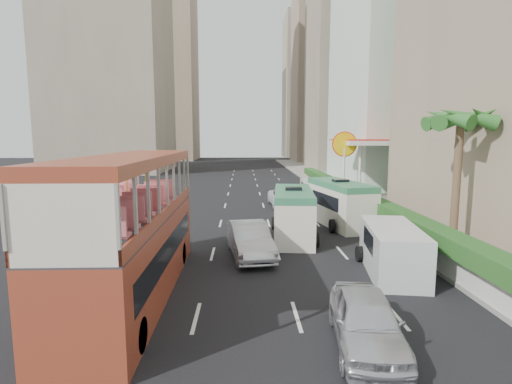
{
  "coord_description": "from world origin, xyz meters",
  "views": [
    {
      "loc": [
        -2.09,
        -14.03,
        5.67
      ],
      "look_at": [
        -1.5,
        4.0,
        3.2
      ],
      "focal_mm": 28.0,
      "sensor_mm": 36.0,
      "label": 1
    }
  ],
  "objects_px": {
    "double_decker_bus": "(134,226)",
    "minibus_far": "(340,203)",
    "car_silver_lane_b": "(365,346)",
    "car_silver_lane_a": "(250,256)",
    "van_asset": "(284,206)",
    "shell_station": "(372,169)",
    "palm_tree": "(456,187)",
    "panel_van_near": "(392,250)",
    "panel_van_far": "(312,191)",
    "minibus_near": "(293,214)"
  },
  "relations": [
    {
      "from": "palm_tree",
      "to": "panel_van_near",
      "type": "bearing_deg",
      "value": -151.51
    },
    {
      "from": "double_decker_bus",
      "to": "palm_tree",
      "type": "relative_size",
      "value": 1.72
    },
    {
      "from": "shell_station",
      "to": "car_silver_lane_a",
      "type": "bearing_deg",
      "value": -122.63
    },
    {
      "from": "minibus_far",
      "to": "panel_van_near",
      "type": "bearing_deg",
      "value": -101.18
    },
    {
      "from": "double_decker_bus",
      "to": "minibus_far",
      "type": "height_order",
      "value": "double_decker_bus"
    },
    {
      "from": "panel_van_near",
      "to": "van_asset",
      "type": "bearing_deg",
      "value": 108.07
    },
    {
      "from": "minibus_near",
      "to": "minibus_far",
      "type": "distance_m",
      "value": 4.78
    },
    {
      "from": "panel_van_near",
      "to": "panel_van_far",
      "type": "xyz_separation_m",
      "value": [
        0.01,
        19.41,
        -0.09
      ]
    },
    {
      "from": "car_silver_lane_b",
      "to": "panel_van_near",
      "type": "height_order",
      "value": "panel_van_near"
    },
    {
      "from": "minibus_far",
      "to": "palm_tree",
      "type": "distance_m",
      "value": 8.42
    },
    {
      "from": "double_decker_bus",
      "to": "car_silver_lane_b",
      "type": "xyz_separation_m",
      "value": [
        7.23,
        -3.9,
        -2.53
      ]
    },
    {
      "from": "panel_van_near",
      "to": "palm_tree",
      "type": "distance_m",
      "value": 4.78
    },
    {
      "from": "car_silver_lane_a",
      "to": "minibus_near",
      "type": "distance_m",
      "value": 4.53
    },
    {
      "from": "double_decker_bus",
      "to": "shell_station",
      "type": "xyz_separation_m",
      "value": [
        16.0,
        23.0,
        0.22
      ]
    },
    {
      "from": "shell_station",
      "to": "van_asset",
      "type": "bearing_deg",
      "value": -153.82
    },
    {
      "from": "car_silver_lane_b",
      "to": "panel_van_near",
      "type": "relative_size",
      "value": 0.88
    },
    {
      "from": "car_silver_lane_b",
      "to": "van_asset",
      "type": "relative_size",
      "value": 0.86
    },
    {
      "from": "car_silver_lane_a",
      "to": "minibus_near",
      "type": "xyz_separation_m",
      "value": [
        2.54,
        3.49,
        1.37
      ]
    },
    {
      "from": "minibus_near",
      "to": "palm_tree",
      "type": "distance_m",
      "value": 8.39
    },
    {
      "from": "panel_van_near",
      "to": "palm_tree",
      "type": "bearing_deg",
      "value": 37.07
    },
    {
      "from": "minibus_near",
      "to": "panel_van_far",
      "type": "xyz_separation_m",
      "value": [
        3.43,
        13.36,
        -0.47
      ]
    },
    {
      "from": "car_silver_lane_b",
      "to": "palm_tree",
      "type": "bearing_deg",
      "value": 57.02
    },
    {
      "from": "van_asset",
      "to": "palm_tree",
      "type": "relative_size",
      "value": 0.79
    },
    {
      "from": "car_silver_lane_a",
      "to": "palm_tree",
      "type": "distance_m",
      "value": 10.19
    },
    {
      "from": "car_silver_lane_a",
      "to": "palm_tree",
      "type": "xyz_separation_m",
      "value": [
        9.59,
        -0.58,
        3.38
      ]
    },
    {
      "from": "van_asset",
      "to": "car_silver_lane_a",
      "type": "bearing_deg",
      "value": -105.76
    },
    {
      "from": "car_silver_lane_a",
      "to": "van_asset",
      "type": "xyz_separation_m",
      "value": [
        3.16,
        14.18,
        0.0
      ]
    },
    {
      "from": "minibus_near",
      "to": "shell_station",
      "type": "bearing_deg",
      "value": 63.6
    },
    {
      "from": "car_silver_lane_a",
      "to": "panel_van_far",
      "type": "relative_size",
      "value": 1.09
    },
    {
      "from": "minibus_far",
      "to": "panel_van_near",
      "type": "relative_size",
      "value": 1.29
    },
    {
      "from": "car_silver_lane_a",
      "to": "van_asset",
      "type": "height_order",
      "value": "car_silver_lane_a"
    },
    {
      "from": "car_silver_lane_b",
      "to": "shell_station",
      "type": "distance_m",
      "value": 28.42
    },
    {
      "from": "shell_station",
      "to": "palm_tree",
      "type": "bearing_deg",
      "value": -96.6
    },
    {
      "from": "car_silver_lane_b",
      "to": "palm_tree",
      "type": "xyz_separation_m",
      "value": [
        6.57,
        7.9,
        3.38
      ]
    },
    {
      "from": "van_asset",
      "to": "double_decker_bus",
      "type": "bearing_deg",
      "value": -114.65
    },
    {
      "from": "car_silver_lane_a",
      "to": "car_silver_lane_b",
      "type": "xyz_separation_m",
      "value": [
        3.03,
        -8.48,
        0.0
      ]
    },
    {
      "from": "panel_van_near",
      "to": "palm_tree",
      "type": "relative_size",
      "value": 0.78
    },
    {
      "from": "panel_van_near",
      "to": "palm_tree",
      "type": "xyz_separation_m",
      "value": [
        3.64,
        1.98,
        2.39
      ]
    },
    {
      "from": "panel_van_near",
      "to": "double_decker_bus",
      "type": "bearing_deg",
      "value": -160.15
    },
    {
      "from": "minibus_near",
      "to": "minibus_far",
      "type": "xyz_separation_m",
      "value": [
        3.46,
        3.29,
        0.05
      ]
    },
    {
      "from": "van_asset",
      "to": "minibus_far",
      "type": "bearing_deg",
      "value": -72.18
    },
    {
      "from": "double_decker_bus",
      "to": "minibus_far",
      "type": "xyz_separation_m",
      "value": [
        10.2,
        11.36,
        -1.11
      ]
    },
    {
      "from": "double_decker_bus",
      "to": "panel_van_near",
      "type": "relative_size",
      "value": 2.22
    },
    {
      "from": "double_decker_bus",
      "to": "car_silver_lane_b",
      "type": "relative_size",
      "value": 2.52
    },
    {
      "from": "minibus_near",
      "to": "palm_tree",
      "type": "height_order",
      "value": "palm_tree"
    },
    {
      "from": "double_decker_bus",
      "to": "car_silver_lane_b",
      "type": "distance_m",
      "value": 8.6
    },
    {
      "from": "car_silver_lane_b",
      "to": "minibus_far",
      "type": "distance_m",
      "value": 15.61
    },
    {
      "from": "palm_tree",
      "to": "car_silver_lane_a",
      "type": "bearing_deg",
      "value": 176.55
    },
    {
      "from": "car_silver_lane_a",
      "to": "shell_station",
      "type": "distance_m",
      "value": 22.05
    },
    {
      "from": "palm_tree",
      "to": "car_silver_lane_b",
      "type": "bearing_deg",
      "value": -129.74
    }
  ]
}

